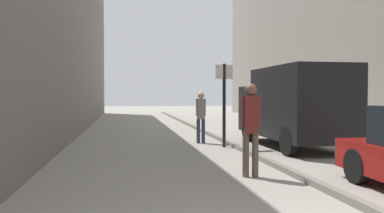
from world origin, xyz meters
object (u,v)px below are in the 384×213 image
Objects in this scene: delivery_van at (293,105)px; street_sign_post at (224,98)px; pedestrian_main_foreground at (201,114)px; pedestrian_mid_block at (251,123)px.

street_sign_post reaches higher than delivery_van.
delivery_van is (2.65, -1.44, 0.32)m from pedestrian_main_foreground.
pedestrian_main_foreground is 0.67× the size of street_sign_post.
street_sign_post is at bearing 94.01° from pedestrian_mid_block.
pedestrian_mid_block is at bearing -95.74° from pedestrian_main_foreground.
pedestrian_mid_block is 0.38× the size of delivery_van.
street_sign_post is at bearing 170.84° from delivery_van.
pedestrian_mid_block is at bearing -124.72° from delivery_van.
pedestrian_main_foreground is 3.03m from delivery_van.
pedestrian_main_foreground is 1.34m from street_sign_post.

